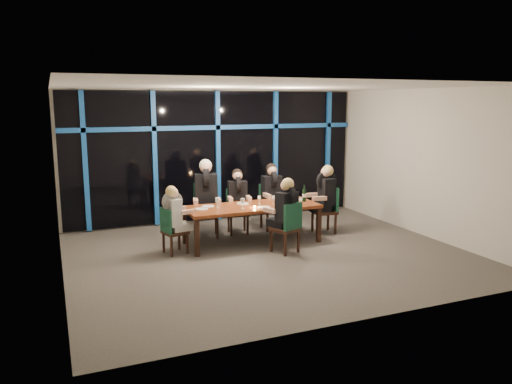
% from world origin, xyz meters
% --- Properties ---
extents(room, '(7.04, 7.00, 3.02)m').
position_xyz_m(room, '(0.00, 0.00, 2.02)').
color(room, '#56524C').
rests_on(room, ground).
extents(window_wall, '(6.86, 0.43, 2.94)m').
position_xyz_m(window_wall, '(0.01, 2.93, 1.55)').
color(window_wall, black).
rests_on(window_wall, ground).
extents(dining_table, '(2.60, 1.00, 0.75)m').
position_xyz_m(dining_table, '(0.00, 0.80, 0.68)').
color(dining_table, brown).
rests_on(dining_table, ground).
extents(chair_far_left, '(0.61, 0.61, 1.09)m').
position_xyz_m(chair_far_left, '(-0.67, 1.66, 0.61)').
color(chair_far_left, black).
rests_on(chair_far_left, ground).
extents(chair_far_mid, '(0.50, 0.50, 0.93)m').
position_xyz_m(chair_far_mid, '(0.00, 1.65, 0.52)').
color(chair_far_mid, black).
rests_on(chair_far_mid, ground).
extents(chair_far_right, '(0.47, 0.47, 0.98)m').
position_xyz_m(chair_far_right, '(0.81, 1.72, 0.55)').
color(chair_far_right, black).
rests_on(chair_far_right, ground).
extents(chair_end_left, '(0.48, 0.48, 0.86)m').
position_xyz_m(chair_end_left, '(-1.63, 0.68, 0.48)').
color(chair_end_left, black).
rests_on(chair_end_left, ground).
extents(chair_end_right, '(0.50, 0.50, 0.98)m').
position_xyz_m(chair_end_right, '(1.77, 0.91, 0.55)').
color(chair_end_right, black).
rests_on(chair_end_right, ground).
extents(chair_near_mid, '(0.57, 0.57, 0.95)m').
position_xyz_m(chair_near_mid, '(0.35, -0.09, 0.53)').
color(chair_near_mid, black).
rests_on(chair_near_mid, ground).
extents(diner_far_left, '(0.61, 0.73, 1.06)m').
position_xyz_m(diner_far_left, '(-0.69, 1.57, 1.03)').
color(diner_far_left, black).
rests_on(diner_far_left, ground).
extents(diner_far_mid, '(0.50, 0.62, 0.91)m').
position_xyz_m(diner_far_mid, '(-0.01, 1.57, 0.89)').
color(diner_far_mid, black).
rests_on(diner_far_mid, ground).
extents(diner_far_right, '(0.49, 0.61, 0.95)m').
position_xyz_m(diner_far_right, '(0.80, 1.63, 0.93)').
color(diner_far_right, black).
rests_on(diner_far_right, ground).
extents(diner_end_left, '(0.58, 0.48, 0.84)m').
position_xyz_m(diner_end_left, '(-1.56, 0.70, 0.82)').
color(diner_end_left, black).
rests_on(diner_end_left, ground).
extents(diner_end_right, '(0.63, 0.51, 0.96)m').
position_xyz_m(diner_end_right, '(1.68, 0.92, 0.94)').
color(diner_end_right, black).
rests_on(diner_end_right, ground).
extents(diner_near_mid, '(0.58, 0.65, 0.92)m').
position_xyz_m(diner_near_mid, '(0.32, -0.01, 0.91)').
color(diner_near_mid, black).
rests_on(diner_near_mid, ground).
extents(plate_far_left, '(0.24, 0.24, 0.01)m').
position_xyz_m(plate_far_left, '(-0.82, 1.02, 0.76)').
color(plate_far_left, white).
rests_on(plate_far_left, dining_table).
extents(plate_far_mid, '(0.24, 0.24, 0.01)m').
position_xyz_m(plate_far_mid, '(-0.11, 1.01, 0.76)').
color(plate_far_mid, white).
rests_on(plate_far_mid, dining_table).
extents(plate_far_right, '(0.24, 0.24, 0.01)m').
position_xyz_m(plate_far_right, '(0.79, 1.07, 0.76)').
color(plate_far_right, white).
rests_on(plate_far_right, dining_table).
extents(plate_end_left, '(0.24, 0.24, 0.01)m').
position_xyz_m(plate_end_left, '(-1.01, 0.83, 0.76)').
color(plate_end_left, white).
rests_on(plate_end_left, dining_table).
extents(plate_end_right, '(0.24, 0.24, 0.01)m').
position_xyz_m(plate_end_right, '(1.12, 0.97, 0.76)').
color(plate_end_right, white).
rests_on(plate_end_right, dining_table).
extents(plate_near_mid, '(0.24, 0.24, 0.01)m').
position_xyz_m(plate_near_mid, '(0.13, 0.52, 0.76)').
color(plate_near_mid, white).
rests_on(plate_near_mid, dining_table).
extents(wine_bottle, '(0.08, 0.08, 0.34)m').
position_xyz_m(wine_bottle, '(1.12, 0.77, 0.88)').
color(wine_bottle, black).
rests_on(wine_bottle, dining_table).
extents(water_pitcher, '(0.11, 0.10, 0.18)m').
position_xyz_m(water_pitcher, '(0.76, 0.58, 0.84)').
color(water_pitcher, silver).
rests_on(water_pitcher, dining_table).
extents(tea_light, '(0.05, 0.05, 0.03)m').
position_xyz_m(tea_light, '(-0.03, 0.61, 0.77)').
color(tea_light, '#FF9F4C').
rests_on(tea_light, dining_table).
extents(wine_glass_a, '(0.08, 0.08, 0.20)m').
position_xyz_m(wine_glass_a, '(-0.27, 0.60, 0.89)').
color(wine_glass_a, silver).
rests_on(wine_glass_a, dining_table).
extents(wine_glass_b, '(0.06, 0.06, 0.16)m').
position_xyz_m(wine_glass_b, '(0.19, 0.89, 0.87)').
color(wine_glass_b, silver).
rests_on(wine_glass_b, dining_table).
extents(wine_glass_c, '(0.06, 0.06, 0.17)m').
position_xyz_m(wine_glass_c, '(0.44, 0.76, 0.87)').
color(wine_glass_c, white).
rests_on(wine_glass_c, dining_table).
extents(wine_glass_d, '(0.08, 0.08, 0.20)m').
position_xyz_m(wine_glass_d, '(-0.70, 0.84, 0.89)').
color(wine_glass_d, silver).
rests_on(wine_glass_d, dining_table).
extents(wine_glass_e, '(0.07, 0.07, 0.19)m').
position_xyz_m(wine_glass_e, '(0.81, 1.04, 0.89)').
color(wine_glass_e, silver).
rests_on(wine_glass_e, dining_table).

